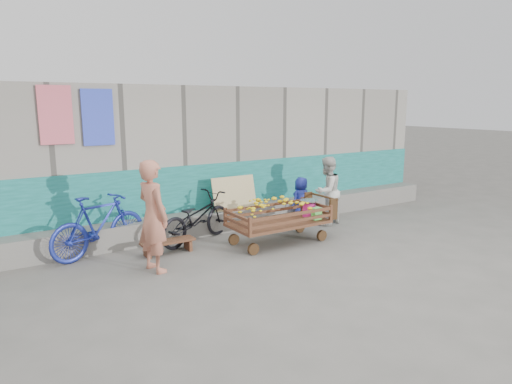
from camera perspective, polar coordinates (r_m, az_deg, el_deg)
ground at (r=7.81m, az=3.61°, el=-8.80°), size 80.00×80.00×0.00m
building_wall at (r=10.94m, az=-8.92°, el=4.71°), size 12.00×3.50×3.00m
banana_cart at (r=8.69m, az=2.67°, el=-2.61°), size 2.08×0.95×0.89m
bench at (r=8.35m, az=-10.95°, el=-6.39°), size 0.96×0.29×0.24m
vendor_man at (r=7.38m, az=-12.74°, el=-2.96°), size 0.56×0.73×1.80m
woman at (r=10.11m, az=8.84°, el=0.12°), size 0.85×0.74×1.51m
child at (r=10.24m, az=5.66°, el=-1.01°), size 0.54×0.39×1.04m
bicycle_dark at (r=8.87m, az=-7.46°, el=-3.22°), size 1.92×1.24×0.95m
bicycle_blue at (r=8.44m, az=-19.03°, el=-3.97°), size 1.90×1.04×1.10m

